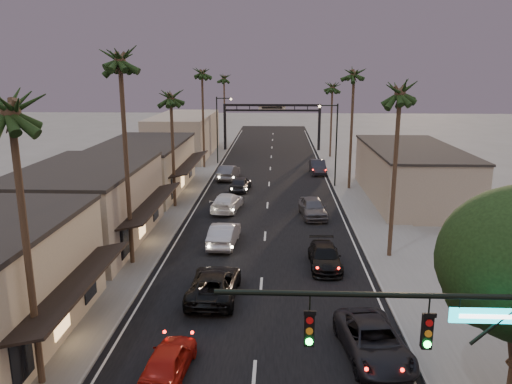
# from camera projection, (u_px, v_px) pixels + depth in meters

# --- Properties ---
(ground) EXTENTS (200.00, 200.00, 0.00)m
(ground) POSITION_uv_depth(u_px,v_px,m) (268.00, 197.00, 50.03)
(ground) COLOR slate
(ground) RESTS_ON ground
(road) EXTENTS (14.00, 120.00, 0.02)m
(road) POSITION_uv_depth(u_px,v_px,m) (269.00, 186.00, 54.88)
(road) COLOR black
(road) RESTS_ON ground
(sidewalk_left) EXTENTS (5.00, 92.00, 0.12)m
(sidewalk_left) POSITION_uv_depth(u_px,v_px,m) (194.00, 172.00, 62.05)
(sidewalk_left) COLOR slate
(sidewalk_left) RESTS_ON ground
(sidewalk_right) EXTENTS (5.00, 92.00, 0.12)m
(sidewalk_right) POSITION_uv_depth(u_px,v_px,m) (347.00, 173.00, 61.26)
(sidewalk_right) COLOR slate
(sidewalk_right) RESTS_ON ground
(storefront_mid) EXTENTS (8.00, 14.00, 5.50)m
(storefront_mid) POSITION_uv_depth(u_px,v_px,m) (86.00, 207.00, 36.33)
(storefront_mid) COLOR gray
(storefront_mid) RESTS_ON ground
(storefront_far) EXTENTS (8.00, 16.00, 5.00)m
(storefront_far) POSITION_uv_depth(u_px,v_px,m) (144.00, 168.00, 51.91)
(storefront_far) COLOR #B4A98A
(storefront_far) RESTS_ON ground
(storefront_dist) EXTENTS (8.00, 20.00, 6.00)m
(storefront_dist) POSITION_uv_depth(u_px,v_px,m) (184.00, 135.00, 74.11)
(storefront_dist) COLOR gray
(storefront_dist) RESTS_ON ground
(building_right) EXTENTS (8.00, 18.00, 5.00)m
(building_right) POSITION_uv_depth(u_px,v_px,m) (411.00, 174.00, 48.84)
(building_right) COLOR gray
(building_right) RESTS_ON ground
(traffic_signal) EXTENTS (8.51, 0.22, 7.80)m
(traffic_signal) POSITION_uv_depth(u_px,v_px,m) (451.00, 347.00, 13.65)
(traffic_signal) COLOR black
(traffic_signal) RESTS_ON ground
(arch) EXTENTS (15.20, 0.40, 7.27)m
(arch) POSITION_uv_depth(u_px,v_px,m) (272.00, 115.00, 77.81)
(arch) COLOR black
(arch) RESTS_ON ground
(streetlight_right) EXTENTS (2.13, 0.30, 9.00)m
(streetlight_right) POSITION_uv_depth(u_px,v_px,m) (334.00, 138.00, 53.32)
(streetlight_right) COLOR black
(streetlight_right) RESTS_ON ground
(streetlight_left) EXTENTS (2.13, 0.30, 9.00)m
(streetlight_left) POSITION_uv_depth(u_px,v_px,m) (219.00, 125.00, 66.51)
(streetlight_left) COLOR black
(streetlight_left) RESTS_ON ground
(palm_la) EXTENTS (3.20, 3.20, 13.20)m
(palm_la) POSITION_uv_depth(u_px,v_px,m) (9.00, 100.00, 17.58)
(palm_la) COLOR #38281C
(palm_la) RESTS_ON ground
(palm_lb) EXTENTS (3.20, 3.20, 15.20)m
(palm_lb) POSITION_uv_depth(u_px,v_px,m) (119.00, 54.00, 29.73)
(palm_lb) COLOR #38281C
(palm_lb) RESTS_ON ground
(palm_lc) EXTENTS (3.20, 3.20, 12.20)m
(palm_lc) POSITION_uv_depth(u_px,v_px,m) (171.00, 93.00, 44.00)
(palm_lc) COLOR #38281C
(palm_lc) RESTS_ON ground
(palm_ld) EXTENTS (3.20, 3.20, 14.20)m
(palm_ld) POSITION_uv_depth(u_px,v_px,m) (202.00, 70.00, 61.97)
(palm_ld) COLOR #38281C
(palm_ld) RESTS_ON ground
(palm_ra) EXTENTS (3.20, 3.20, 13.20)m
(palm_ra) POSITION_uv_depth(u_px,v_px,m) (400.00, 86.00, 31.41)
(palm_ra) COLOR #38281C
(palm_ra) RESTS_ON ground
(palm_rb) EXTENTS (3.20, 3.20, 14.20)m
(palm_rb) POSITION_uv_depth(u_px,v_px,m) (354.00, 70.00, 50.58)
(palm_rb) COLOR #38281C
(palm_rb) RESTS_ON ground
(palm_rc) EXTENTS (3.20, 3.20, 12.20)m
(palm_rc) POSITION_uv_depth(u_px,v_px,m) (333.00, 84.00, 70.45)
(palm_rc) COLOR #38281C
(palm_rc) RESTS_ON ground
(palm_far) EXTENTS (3.20, 3.20, 13.20)m
(palm_far) POSITION_uv_depth(u_px,v_px,m) (224.00, 76.00, 84.51)
(palm_far) COLOR #38281C
(palm_far) RESTS_ON ground
(oncoming_red) EXTENTS (2.00, 4.23, 1.40)m
(oncoming_red) POSITION_uv_depth(u_px,v_px,m) (169.00, 360.00, 20.80)
(oncoming_red) COLOR #9F140B
(oncoming_red) RESTS_ON ground
(oncoming_pickup) EXTENTS (2.77, 5.73, 1.57)m
(oncoming_pickup) POSITION_uv_depth(u_px,v_px,m) (214.00, 284.00, 27.95)
(oncoming_pickup) COLOR black
(oncoming_pickup) RESTS_ON ground
(oncoming_silver) EXTENTS (2.09, 5.13, 1.65)m
(oncoming_silver) POSITION_uv_depth(u_px,v_px,m) (224.00, 234.00, 36.29)
(oncoming_silver) COLOR #A8A8AD
(oncoming_silver) RESTS_ON ground
(oncoming_white) EXTENTS (2.91, 5.71, 1.59)m
(oncoming_white) POSITION_uv_depth(u_px,v_px,m) (227.00, 202.00, 45.25)
(oncoming_white) COLOR silver
(oncoming_white) RESTS_ON ground
(oncoming_dgrey) EXTENTS (2.32, 4.67, 1.53)m
(oncoming_dgrey) POSITION_uv_depth(u_px,v_px,m) (241.00, 183.00, 52.73)
(oncoming_dgrey) COLOR black
(oncoming_dgrey) RESTS_ON ground
(oncoming_grey_far) EXTENTS (2.43, 5.28, 1.68)m
(oncoming_grey_far) POSITION_uv_depth(u_px,v_px,m) (228.00, 172.00, 58.12)
(oncoming_grey_far) COLOR #4B4B50
(oncoming_grey_far) RESTS_ON ground
(curbside_near) EXTENTS (3.25, 5.85, 1.55)m
(curbside_near) POSITION_uv_depth(u_px,v_px,m) (373.00, 341.00, 22.10)
(curbside_near) COLOR black
(curbside_near) RESTS_ON ground
(curbside_black) EXTENTS (2.04, 4.87, 1.40)m
(curbside_black) POSITION_uv_depth(u_px,v_px,m) (325.00, 257.00, 32.24)
(curbside_black) COLOR black
(curbside_black) RESTS_ON ground
(curbside_grey) EXTENTS (2.55, 5.19, 1.70)m
(curbside_grey) POSITION_uv_depth(u_px,v_px,m) (313.00, 207.00, 43.22)
(curbside_grey) COLOR #4C4C51
(curbside_grey) RESTS_ON ground
(curbside_far) EXTENTS (1.93, 5.08, 1.65)m
(curbside_far) POSITION_uv_depth(u_px,v_px,m) (318.00, 167.00, 61.40)
(curbside_far) COLOR black
(curbside_far) RESTS_ON ground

